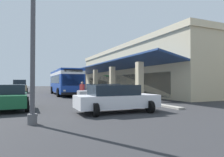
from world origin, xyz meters
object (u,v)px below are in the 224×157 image
(parked_sedan_white, at_px, (116,98))
(pedestrian, at_px, (82,90))
(parked_sedan_silver, at_px, (105,93))
(lot_light_pole, at_px, (33,12))
(transit_bus, at_px, (65,80))
(parked_sedan_green, at_px, (11,97))
(potted_palm, at_px, (110,90))
(parked_suv_tan, at_px, (20,86))

(parked_sedan_white, relative_size, pedestrian, 2.67)
(parked_sedan_silver, distance_m, parked_sedan_white, 5.61)
(lot_light_pole, bearing_deg, parked_sedan_silver, 140.45)
(parked_sedan_silver, bearing_deg, lot_light_pole, -39.55)
(transit_bus, relative_size, parked_sedan_green, 2.55)
(parked_sedan_green, bearing_deg, pedestrian, 130.49)
(parked_sedan_silver, height_order, potted_palm, potted_palm)
(pedestrian, height_order, potted_palm, potted_palm)
(parked_sedan_white, relative_size, potted_palm, 1.74)
(transit_bus, relative_size, potted_palm, 4.44)
(parked_sedan_white, distance_m, potted_palm, 14.37)
(parked_sedan_white, height_order, lot_light_pole, lot_light_pole)
(transit_bus, distance_m, pedestrian, 8.12)
(parked_sedan_white, bearing_deg, potted_palm, 158.54)
(parked_suv_tan, xyz_separation_m, pedestrian, (15.36, 5.60, -0.09))
(lot_light_pole, bearing_deg, transit_bus, 166.03)
(parked_sedan_green, xyz_separation_m, pedestrian, (-4.81, 5.64, 0.18))
(parked_sedan_silver, xyz_separation_m, lot_light_pole, (6.89, -5.69, 3.57))
(parked_sedan_white, relative_size, parked_suv_tan, 0.92)
(parked_sedan_green, distance_m, parked_sedan_white, 6.34)
(transit_bus, xyz_separation_m, lot_light_pole, (17.90, -4.45, 2.47))
(transit_bus, bearing_deg, lot_light_pole, -13.97)
(parked_sedan_silver, relative_size, parked_sedan_green, 1.04)
(parked_sedan_white, bearing_deg, parked_sedan_silver, 164.73)
(parked_sedan_silver, bearing_deg, parked_sedan_white, -15.27)
(potted_palm, xyz_separation_m, lot_light_pole, (14.85, -9.47, 3.72))
(parked_sedan_white, distance_m, pedestrian, 8.37)
(potted_palm, bearing_deg, transit_bus, -121.29)
(parked_suv_tan, relative_size, lot_light_pole, 0.60)
(parked_sedan_white, bearing_deg, pedestrian, 177.37)
(transit_bus, xyz_separation_m, potted_palm, (3.05, 5.01, -1.24))
(parked_suv_tan, bearing_deg, parked_sedan_silver, 20.10)
(parked_sedan_green, relative_size, potted_palm, 1.74)
(parked_sedan_white, xyz_separation_m, parked_suv_tan, (-23.71, -5.22, 0.27))
(transit_bus, relative_size, parked_sedan_white, 2.54)
(parked_suv_tan, height_order, potted_palm, potted_palm)
(transit_bus, xyz_separation_m, pedestrian, (8.07, 0.14, -0.93))
(parked_sedan_green, height_order, potted_palm, potted_palm)
(parked_sedan_silver, relative_size, parked_sedan_white, 1.04)
(transit_bus, relative_size, parked_sedan_silver, 2.45)
(lot_light_pole, bearing_deg, parked_suv_tan, -177.70)
(parked_sedan_white, height_order, pedestrian, pedestrian)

